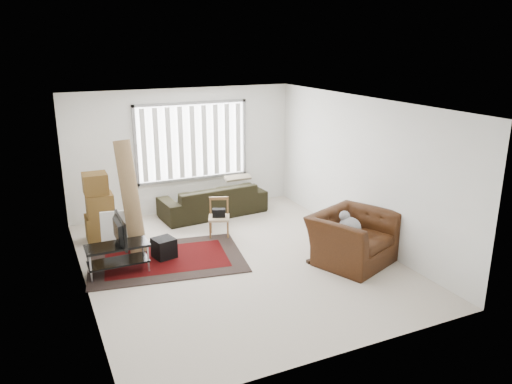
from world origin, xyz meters
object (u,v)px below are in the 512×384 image
Objects in this scene: tv_stand at (117,253)px; sofa at (213,195)px; moving_boxes at (99,209)px; side_chair at (219,215)px; armchair at (353,235)px.

tv_stand is 0.44× the size of sofa.
moving_boxes reaches higher than side_chair.
sofa is 3.55m from armchair.
sofa is at bearing 10.65° from moving_boxes.
tv_stand is 0.60× the size of armchair.
armchair is (1.64, -2.08, 0.08)m from side_chair.
moving_boxes is (-0.04, 1.61, 0.25)m from tv_stand.
tv_stand is 2.25m from side_chair.
sofa is (2.40, 2.06, 0.08)m from tv_stand.
sofa reaches higher than side_chair.
tv_stand is at bearing 139.42° from armchair.
side_chair is at bearing 106.01° from armchair.
tv_stand is at bearing -88.74° from moving_boxes.
moving_boxes reaches higher than armchair.
tv_stand is 3.17m from sofa.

